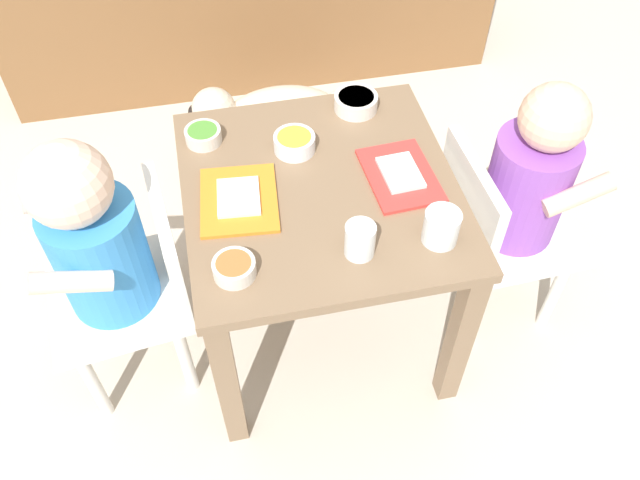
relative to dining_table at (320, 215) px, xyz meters
The scene contains 13 objects.
ground_plane 0.39m from the dining_table, ahead, with size 7.00×7.00×0.00m, color beige.
dining_table is the anchor object (origin of this frame).
seated_child_left 0.44m from the dining_table, behind, with size 0.31×0.31×0.69m.
seated_child_right 0.44m from the dining_table, ahead, with size 0.29×0.29×0.67m.
dog 0.62m from the dining_table, 92.37° to the left, with size 0.45×0.17×0.31m.
food_tray_left 0.19m from the dining_table, behind, with size 0.17×0.20×0.02m.
food_tray_right 0.19m from the dining_table, ahead, with size 0.14×0.20×0.02m.
water_cup_left 0.22m from the dining_table, 79.34° to the right, with size 0.06×0.06×0.07m.
water_cup_right 0.29m from the dining_table, 44.29° to the right, with size 0.07×0.07×0.07m.
veggie_bowl_far 0.16m from the dining_table, 104.12° to the left, with size 0.09×0.09×0.04m.
cereal_bowl_left_side 0.29m from the dining_table, 136.42° to the right, with size 0.08×0.08×0.03m.
cereal_bowl_right_side 0.28m from the dining_table, 59.89° to the left, with size 0.10×0.10×0.04m.
veggie_bowl_near 0.30m from the dining_table, 139.23° to the left, with size 0.08×0.08×0.03m.
Camera 1 is at (-0.20, -0.91, 1.41)m, focal length 36.74 mm.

